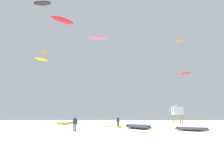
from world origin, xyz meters
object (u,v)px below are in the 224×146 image
object	(u,v)px
kite_grounded_mid	(66,123)
kite_aloft_4	(186,73)
cooler_box	(120,127)
kite_aloft_3	(99,38)
kite_aloft_6	(181,41)
kite_aloft_5	(63,20)
lifeguard_tower	(178,109)
person_foreground	(76,123)
person_midground	(119,121)
kite_aloft_1	(42,59)
kite_grounded_near	(192,129)
kite_aloft_0	(43,3)
kite_grounded_far	(138,127)
kite_aloft_2	(45,53)

from	to	relation	value
kite_grounded_mid	kite_aloft_4	world-z (taller)	kite_aloft_4
cooler_box	kite_aloft_3	xyz separation A→B (m)	(-3.80, 5.91, 16.29)
cooler_box	kite_aloft_3	distance (m)	17.74
cooler_box	kite_aloft_6	bearing A→B (deg)	50.18
kite_aloft_3	kite_aloft_5	bearing A→B (deg)	-171.51
lifeguard_tower	cooler_box	xyz separation A→B (m)	(-13.25, -13.72, -2.89)
person_foreground	kite_aloft_3	world-z (taller)	kite_aloft_3
person_midground	kite_aloft_1	distance (m)	29.30
kite_grounded_near	kite_aloft_3	distance (m)	22.95
person_foreground	cooler_box	bearing A→B (deg)	131.23
lifeguard_tower	kite_aloft_4	size ratio (longest dim) A/B	1.31
kite_grounded_near	kite_aloft_4	world-z (taller)	kite_aloft_4
lifeguard_tower	cooler_box	world-z (taller)	lifeguard_tower
lifeguard_tower	kite_aloft_0	distance (m)	39.08
kite_grounded_near	kite_grounded_far	world-z (taller)	kite_grounded_far
cooler_box	kite_aloft_5	xyz separation A→B (m)	(-10.60, 4.89, 19.52)
person_midground	lifeguard_tower	size ratio (longest dim) A/B	0.40
kite_aloft_0	kite_aloft_6	bearing A→B (deg)	19.10
person_foreground	kite_aloft_5	distance (m)	22.21
lifeguard_tower	kite_aloft_4	world-z (taller)	kite_aloft_4
kite_grounded_far	kite_aloft_2	world-z (taller)	kite_aloft_2
kite_grounded_far	kite_aloft_6	bearing A→B (deg)	55.96
person_midground	kite_grounded_far	size ratio (longest dim) A/B	0.33
cooler_box	kite_aloft_5	distance (m)	22.75
person_midground	kite_aloft_6	distance (m)	36.14
person_foreground	kite_aloft_5	size ratio (longest dim) A/B	0.37
cooler_box	kite_aloft_6	world-z (taller)	kite_aloft_6
person_foreground	kite_aloft_4	xyz separation A→B (m)	(23.56, 25.65, 11.81)
lifeguard_tower	kite_aloft_4	bearing A→B (deg)	50.51
kite_grounded_mid	kite_aloft_0	distance (m)	27.84
kite_grounded_mid	kite_aloft_3	size ratio (longest dim) A/B	0.95
kite_grounded_near	kite_grounded_mid	bearing A→B (deg)	138.45
cooler_box	kite_aloft_4	bearing A→B (deg)	47.33
kite_aloft_0	kite_aloft_1	world-z (taller)	kite_aloft_0
person_foreground	kite_aloft_4	distance (m)	36.77
person_midground	kite_grounded_near	xyz separation A→B (m)	(8.07, -7.25, -0.74)
kite_aloft_3	kite_aloft_1	bearing A→B (deg)	141.89
kite_grounded_mid	kite_aloft_4	distance (m)	32.74
lifeguard_tower	kite_aloft_0	world-z (taller)	kite_aloft_0
lifeguard_tower	cooler_box	bearing A→B (deg)	-134.01
kite_aloft_1	kite_aloft_5	distance (m)	16.28
kite_grounded_mid	kite_grounded_far	distance (m)	18.33
kite_grounded_mid	kite_grounded_far	xyz separation A→B (m)	(12.88, -13.05, 0.07)
person_foreground	kite_grounded_mid	bearing A→B (deg)	-168.79
person_midground	kite_aloft_3	world-z (taller)	kite_aloft_3
kite_aloft_2	kite_aloft_3	distance (m)	28.82
cooler_box	kite_aloft_6	xyz separation A→B (m)	(19.15, 22.97, 22.98)
person_foreground	kite_grounded_mid	size ratio (longest dim) A/B	0.46
kite_aloft_1	kite_aloft_3	distance (m)	19.79
kite_aloft_5	kite_aloft_6	distance (m)	34.98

